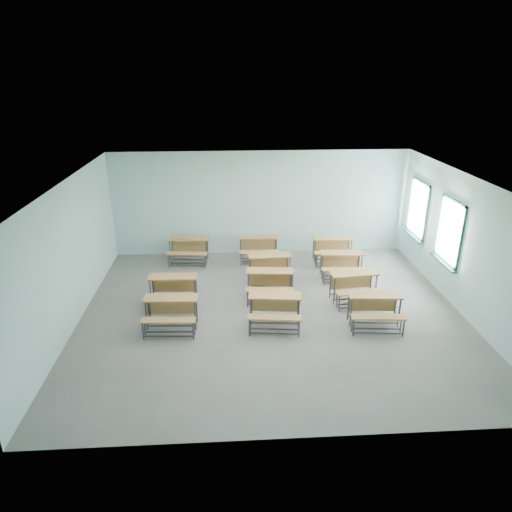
{
  "coord_description": "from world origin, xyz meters",
  "views": [
    {
      "loc": [
        -0.98,
        -9.53,
        5.39
      ],
      "look_at": [
        -0.31,
        1.2,
        1.0
      ],
      "focal_mm": 32.0,
      "sensor_mm": 36.0,
      "label": 1
    }
  ],
  "objects_px": {
    "desk_unit_r0c0": "(171,309)",
    "desk_unit_r2c1": "(270,264)",
    "desk_unit_r1c1": "(270,281)",
    "desk_unit_r3c2": "(333,246)",
    "desk_unit_r3c0": "(188,247)",
    "desk_unit_r0c2": "(375,306)",
    "desk_unit_r3c1": "(259,245)",
    "desk_unit_r0c1": "(275,307)",
    "desk_unit_r2c2": "(342,262)",
    "desk_unit_r1c0": "(173,287)",
    "desk_unit_r1c2": "(355,283)"
  },
  "relations": [
    {
      "from": "desk_unit_r3c0",
      "to": "desk_unit_r2c2",
      "type": "bearing_deg",
      "value": -13.65
    },
    {
      "from": "desk_unit_r1c0",
      "to": "desk_unit_r2c1",
      "type": "bearing_deg",
      "value": 28.48
    },
    {
      "from": "desk_unit_r0c0",
      "to": "desk_unit_r3c2",
      "type": "height_order",
      "value": "same"
    },
    {
      "from": "desk_unit_r1c2",
      "to": "desk_unit_r3c1",
      "type": "relative_size",
      "value": 1.05
    },
    {
      "from": "desk_unit_r2c1",
      "to": "desk_unit_r3c2",
      "type": "xyz_separation_m",
      "value": [
        2.0,
        1.23,
        0.0
      ]
    },
    {
      "from": "desk_unit_r0c2",
      "to": "desk_unit_r2c1",
      "type": "xyz_separation_m",
      "value": [
        -2.13,
        2.52,
        0.0
      ]
    },
    {
      "from": "desk_unit_r0c2",
      "to": "desk_unit_r2c1",
      "type": "distance_m",
      "value": 3.3
    },
    {
      "from": "desk_unit_r1c0",
      "to": "desk_unit_r3c1",
      "type": "distance_m",
      "value": 3.54
    },
    {
      "from": "desk_unit_r1c2",
      "to": "desk_unit_r3c2",
      "type": "relative_size",
      "value": 1.03
    },
    {
      "from": "desk_unit_r2c2",
      "to": "desk_unit_r1c0",
      "type": "bearing_deg",
      "value": -160.77
    },
    {
      "from": "desk_unit_r0c0",
      "to": "desk_unit_r1c2",
      "type": "xyz_separation_m",
      "value": [
        4.42,
        1.04,
        0.0
      ]
    },
    {
      "from": "desk_unit_r0c2",
      "to": "desk_unit_r2c1",
      "type": "height_order",
      "value": "same"
    },
    {
      "from": "desk_unit_r3c0",
      "to": "desk_unit_r3c2",
      "type": "relative_size",
      "value": 1.02
    },
    {
      "from": "desk_unit_r1c2",
      "to": "desk_unit_r3c0",
      "type": "bearing_deg",
      "value": 141.57
    },
    {
      "from": "desk_unit_r2c1",
      "to": "desk_unit_r3c0",
      "type": "height_order",
      "value": "same"
    },
    {
      "from": "desk_unit_r3c1",
      "to": "desk_unit_r0c2",
      "type": "bearing_deg",
      "value": -58.66
    },
    {
      "from": "desk_unit_r1c0",
      "to": "desk_unit_r0c2",
      "type": "bearing_deg",
      "value": -13.22
    },
    {
      "from": "desk_unit_r0c0",
      "to": "desk_unit_r2c1",
      "type": "bearing_deg",
      "value": 47.25
    },
    {
      "from": "desk_unit_r2c2",
      "to": "desk_unit_r3c1",
      "type": "xyz_separation_m",
      "value": [
        -2.21,
        1.43,
        0.0
      ]
    },
    {
      "from": "desk_unit_r1c1",
      "to": "desk_unit_r3c0",
      "type": "bearing_deg",
      "value": 136.03
    },
    {
      "from": "desk_unit_r0c1",
      "to": "desk_unit_r0c2",
      "type": "xyz_separation_m",
      "value": [
        2.25,
        -0.12,
        0.0
      ]
    },
    {
      "from": "desk_unit_r0c1",
      "to": "desk_unit_r3c2",
      "type": "relative_size",
      "value": 1.04
    },
    {
      "from": "desk_unit_r1c0",
      "to": "desk_unit_r3c2",
      "type": "relative_size",
      "value": 1.0
    },
    {
      "from": "desk_unit_r1c0",
      "to": "desk_unit_r3c2",
      "type": "xyz_separation_m",
      "value": [
        4.5,
        2.46,
        0.0
      ]
    },
    {
      "from": "desk_unit_r1c0",
      "to": "desk_unit_r3c1",
      "type": "bearing_deg",
      "value": 52.1
    },
    {
      "from": "desk_unit_r3c1",
      "to": "desk_unit_r0c1",
      "type": "bearing_deg",
      "value": -87.66
    },
    {
      "from": "desk_unit_r1c2",
      "to": "desk_unit_r3c2",
      "type": "height_order",
      "value": "same"
    },
    {
      "from": "desk_unit_r3c0",
      "to": "desk_unit_r0c1",
      "type": "bearing_deg",
      "value": -55.65
    },
    {
      "from": "desk_unit_r1c1",
      "to": "desk_unit_r3c2",
      "type": "bearing_deg",
      "value": 51.81
    },
    {
      "from": "desk_unit_r1c0",
      "to": "desk_unit_r3c2",
      "type": "bearing_deg",
      "value": 30.95
    },
    {
      "from": "desk_unit_r0c0",
      "to": "desk_unit_r3c0",
      "type": "height_order",
      "value": "same"
    },
    {
      "from": "desk_unit_r0c1",
      "to": "desk_unit_r2c2",
      "type": "relative_size",
      "value": 1.03
    },
    {
      "from": "desk_unit_r0c0",
      "to": "desk_unit_r3c2",
      "type": "xyz_separation_m",
      "value": [
        4.43,
        3.59,
        0.0
      ]
    },
    {
      "from": "desk_unit_r0c1",
      "to": "desk_unit_r3c1",
      "type": "distance_m",
      "value": 3.87
    },
    {
      "from": "desk_unit_r3c0",
      "to": "desk_unit_r3c2",
      "type": "distance_m",
      "value": 4.33
    },
    {
      "from": "desk_unit_r0c0",
      "to": "desk_unit_r3c1",
      "type": "relative_size",
      "value": 1.02
    },
    {
      "from": "desk_unit_r0c1",
      "to": "desk_unit_r1c0",
      "type": "xyz_separation_m",
      "value": [
        -2.39,
        1.16,
        0.0
      ]
    },
    {
      "from": "desk_unit_r1c0",
      "to": "desk_unit_r3c1",
      "type": "relative_size",
      "value": 1.02
    },
    {
      "from": "desk_unit_r0c0",
      "to": "desk_unit_r2c1",
      "type": "xyz_separation_m",
      "value": [
        2.43,
        2.36,
        0.0
      ]
    },
    {
      "from": "desk_unit_r0c0",
      "to": "desk_unit_r2c2",
      "type": "xyz_separation_m",
      "value": [
        4.42,
        2.41,
        0.0
      ]
    },
    {
      "from": "desk_unit_r1c2",
      "to": "desk_unit_r2c1",
      "type": "height_order",
      "value": "same"
    },
    {
      "from": "desk_unit_r3c0",
      "to": "desk_unit_r3c2",
      "type": "bearing_deg",
      "value": 1.46
    },
    {
      "from": "desk_unit_r1c2",
      "to": "desk_unit_r3c0",
      "type": "distance_m",
      "value": 5.14
    },
    {
      "from": "desk_unit_r0c2",
      "to": "desk_unit_r3c1",
      "type": "height_order",
      "value": "same"
    },
    {
      "from": "desk_unit_r0c1",
      "to": "desk_unit_r3c0",
      "type": "relative_size",
      "value": 1.02
    },
    {
      "from": "desk_unit_r3c0",
      "to": "desk_unit_r0c0",
      "type": "bearing_deg",
      "value": -86.89
    },
    {
      "from": "desk_unit_r0c0",
      "to": "desk_unit_r1c1",
      "type": "bearing_deg",
      "value": 32.72
    },
    {
      "from": "desk_unit_r0c2",
      "to": "desk_unit_r1c2",
      "type": "xyz_separation_m",
      "value": [
        -0.14,
        1.2,
        0.0
      ]
    },
    {
      "from": "desk_unit_r0c1",
      "to": "desk_unit_r1c2",
      "type": "distance_m",
      "value": 2.37
    },
    {
      "from": "desk_unit_r3c1",
      "to": "desk_unit_r3c0",
      "type": "bearing_deg",
      "value": -179.14
    }
  ]
}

